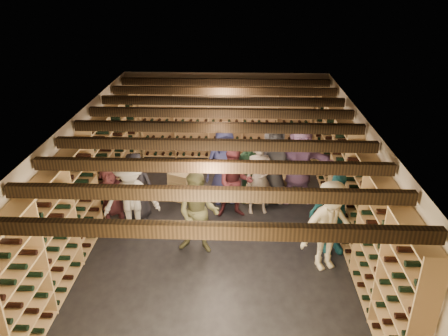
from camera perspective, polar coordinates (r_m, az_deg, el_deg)
The scene contains 22 objects.
ground at distance 9.16m, azimuth -0.69°, elevation -8.11°, with size 8.00×8.00×0.00m, color black.
walls at distance 8.57m, azimuth -0.73°, elevation -1.36°, with size 5.52×8.02×2.40m.
ceiling at distance 8.11m, azimuth -0.77°, elevation 6.27°, with size 5.50×8.00×0.01m, color beige.
ceiling_joists at distance 8.16m, azimuth -0.76°, elevation 5.34°, with size 5.40×7.12×0.18m.
wine_rack_left at distance 9.12m, azimuth -17.08°, elevation -1.73°, with size 0.32×7.50×2.15m.
wine_rack_right at distance 8.88m, azimuth 16.09°, elevation -2.32°, with size 0.32×7.50×2.15m.
wine_rack_back at distance 12.16m, azimuth 0.20°, elevation 6.08°, with size 4.70×0.30×2.15m.
crate_stack_left at distance 10.20m, azimuth -5.75°, elevation -2.38°, with size 0.59×0.50×0.68m.
crate_stack_right at distance 10.19m, azimuth 3.85°, elevation -3.41°, with size 0.51×0.34×0.34m.
crate_loose at distance 11.16m, azimuth 8.35°, elevation -1.50°, with size 0.50×0.33×0.17m, color tan.
person_0 at distance 9.37m, azimuth -11.46°, elevation -2.48°, with size 0.74×0.48×1.52m, color black.
person_2 at distance 8.15m, azimuth -3.36°, elevation -5.89°, with size 0.80×0.63×1.65m, color brown.
person_3 at distance 7.89m, azimuth 13.59°, elevation -7.45°, with size 1.11×0.64×1.72m, color beige.
person_4 at distance 8.38m, azimuth 14.20°, elevation -5.70°, with size 0.98×0.41×1.67m, color #23717E.
person_5 at distance 9.17m, azimuth -14.46°, elevation -3.56°, with size 1.38×0.44×1.48m, color brown.
person_6 at distance 9.87m, azimuth 0.01°, elevation 0.35°, with size 0.87×0.57×1.78m, color #22254D.
person_7 at distance 9.45m, azimuth 4.60°, elevation -1.29°, with size 0.61×0.40×1.67m, color gray.
person_8 at distance 9.29m, azimuth 1.43°, elevation -2.01°, with size 0.77×0.60×1.58m, color #441A1F.
person_9 at distance 8.77m, azimuth -12.02°, elevation -3.91°, with size 1.09×0.63×1.69m, color beige.
person_10 at distance 9.92m, azimuth 3.19°, elevation -0.39°, with size 0.89×0.37×1.52m, color #234730.
person_11 at distance 9.94m, azimuth 9.80°, elevation 0.45°, with size 1.75×0.56×1.88m, color #855F92.
person_12 at distance 9.87m, azimuth 6.41°, elevation 0.53°, with size 0.93×0.60×1.89m, color #333338.
Camera 1 is at (0.41, -7.68, 4.98)m, focal length 35.00 mm.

